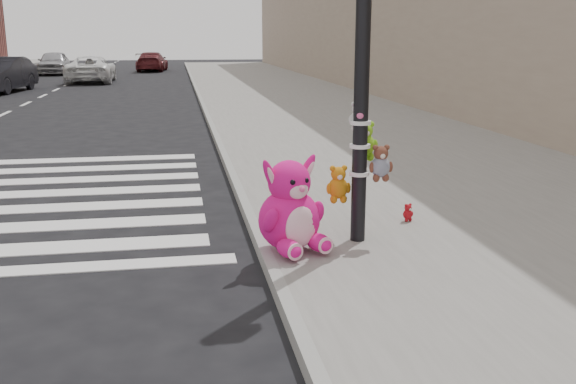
{
  "coord_description": "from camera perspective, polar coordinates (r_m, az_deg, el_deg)",
  "views": [
    {
      "loc": [
        0.69,
        -4.72,
        2.34
      ],
      "look_at": [
        1.8,
        1.66,
        0.75
      ],
      "focal_mm": 40.0,
      "sensor_mm": 36.0,
      "label": 1
    }
  ],
  "objects": [
    {
      "name": "ground",
      "position": [
        5.31,
        -16.68,
        -12.96
      ],
      "size": [
        120.0,
        120.0,
        0.0
      ],
      "primitive_type": "plane",
      "color": "black",
      "rests_on": "ground"
    },
    {
      "name": "sidewalk_near",
      "position": [
        15.51,
        6.43,
        5.27
      ],
      "size": [
        7.0,
        80.0,
        0.14
      ],
      "primitive_type": "cube",
      "color": "slate",
      "rests_on": "ground"
    },
    {
      "name": "curb_edge",
      "position": [
        14.92,
        -6.45,
        4.94
      ],
      "size": [
        0.12,
        80.0,
        0.15
      ],
      "primitive_type": "cube",
      "color": "gray",
      "rests_on": "ground"
    },
    {
      "name": "signal_pole",
      "position": [
        6.85,
        6.57,
        8.73
      ],
      "size": [
        0.7,
        0.5,
        4.0
      ],
      "color": "black",
      "rests_on": "sidewalk_near"
    },
    {
      "name": "pink_bunny",
      "position": [
        6.65,
        0.25,
        -1.79
      ],
      "size": [
        0.85,
        0.91,
        1.02
      ],
      "rotation": [
        0.0,
        0.0,
        0.39
      ],
      "color": "#EA1383",
      "rests_on": "sidewalk_near"
    },
    {
      "name": "red_teddy",
      "position": [
        7.9,
        10.6,
        -1.8
      ],
      "size": [
        0.18,
        0.15,
        0.22
      ],
      "primitive_type": null,
      "rotation": [
        0.0,
        0.0,
        0.37
      ],
      "color": "#AE111A",
      "rests_on": "sidewalk_near"
    },
    {
      "name": "car_dark_far",
      "position": [
        29.77,
        -24.17,
        9.49
      ],
      "size": [
        2.18,
        4.61,
        1.46
      ],
      "primitive_type": "imported",
      "rotation": [
        0.0,
        0.0,
        -0.15
      ],
      "color": "black",
      "rests_on": "ground"
    },
    {
      "name": "car_white_near",
      "position": [
        34.52,
        -17.1,
        10.39
      ],
      "size": [
        2.24,
        4.76,
        1.32
      ],
      "primitive_type": "imported",
      "rotation": [
        0.0,
        0.0,
        3.15
      ],
      "color": "white",
      "rests_on": "ground"
    },
    {
      "name": "car_maroon_near",
      "position": [
        44.39,
        -11.99,
        11.27
      ],
      "size": [
        2.14,
        4.47,
        1.25
      ],
      "primitive_type": "imported",
      "rotation": [
        0.0,
        0.0,
        3.05
      ],
      "color": "maroon",
      "rests_on": "ground"
    },
    {
      "name": "car_silver_deep",
      "position": [
        42.29,
        -20.09,
        10.75
      ],
      "size": [
        1.89,
        4.24,
        1.42
      ],
      "primitive_type": "imported",
      "rotation": [
        0.0,
        0.0,
        0.05
      ],
      "color": "#A8A7AC",
      "rests_on": "ground"
    }
  ]
}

